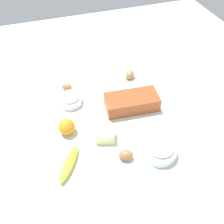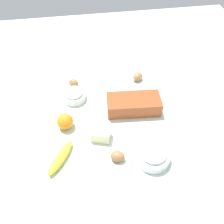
{
  "view_description": "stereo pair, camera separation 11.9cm",
  "coord_description": "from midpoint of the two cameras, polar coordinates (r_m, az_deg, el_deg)",
  "views": [
    {
      "loc": [
        0.24,
        0.76,
        0.92
      ],
      "look_at": [
        0.0,
        0.0,
        0.04
      ],
      "focal_mm": 37.23,
      "sensor_mm": 36.0,
      "label": 1
    },
    {
      "loc": [
        0.13,
        0.79,
        0.92
      ],
      "look_at": [
        0.0,
        0.0,
        0.04
      ],
      "focal_mm": 37.23,
      "sensor_mm": 36.0,
      "label": 2
    }
  ],
  "objects": [
    {
      "name": "sugar_bowl",
      "position": [
        1.3,
        -6.74,
        4.08
      ],
      "size": [
        0.13,
        0.13,
        0.07
      ],
      "color": "white",
      "rests_on": "ground_plane"
    },
    {
      "name": "butter_block",
      "position": [
        1.11,
        0.26,
        -5.67
      ],
      "size": [
        0.1,
        0.09,
        0.06
      ],
      "primitive_type": "cube",
      "rotation": [
        0.0,
        0.0,
        -0.3
      ],
      "color": "#F4EDB2",
      "rests_on": "ground_plane"
    },
    {
      "name": "orange_fruit",
      "position": [
        1.16,
        -8.59,
        -2.5
      ],
      "size": [
        0.08,
        0.08,
        0.08
      ],
      "primitive_type": "sphere",
      "color": "orange",
      "rests_on": "ground_plane"
    },
    {
      "name": "flour_bowl",
      "position": [
        1.07,
        13.22,
        -10.35
      ],
      "size": [
        0.16,
        0.16,
        0.08
      ],
      "color": "white",
      "rests_on": "ground_plane"
    },
    {
      "name": "egg_near_butter",
      "position": [
        1.43,
        8.72,
        8.49
      ],
      "size": [
        0.08,
        0.08,
        0.05
      ],
      "primitive_type": "ellipsoid",
      "rotation": [
        0.0,
        1.57,
        3.85
      ],
      "color": "#B07748",
      "rests_on": "ground_plane"
    },
    {
      "name": "banana",
      "position": [
        1.06,
        -9.36,
        -11.22
      ],
      "size": [
        0.14,
        0.18,
        0.04
      ],
      "primitive_type": "ellipsoid",
      "rotation": [
        0.0,
        0.0,
        1.01
      ],
      "color": "yellow",
      "rests_on": "ground_plane"
    },
    {
      "name": "egg_loose",
      "position": [
        1.39,
        -7.01,
        7.05
      ],
      "size": [
        0.07,
        0.07,
        0.04
      ],
      "primitive_type": "ellipsoid",
      "rotation": [
        0.0,
        1.57,
        5.69
      ],
      "color": "#A16C41",
      "rests_on": "ground_plane"
    },
    {
      "name": "loaf_pan",
      "position": [
        1.24,
        8.08,
        1.78
      ],
      "size": [
        0.29,
        0.15,
        0.08
      ],
      "rotation": [
        0.0,
        0.0,
        -0.09
      ],
      "color": "#9E4723",
      "rests_on": "ground_plane"
    },
    {
      "name": "egg_beside_bowl",
      "position": [
        1.05,
        4.68,
        -10.98
      ],
      "size": [
        0.08,
        0.07,
        0.05
      ],
      "primitive_type": "ellipsoid",
      "rotation": [
        0.0,
        1.57,
        5.98
      ],
      "color": "#A06B41",
      "rests_on": "ground_plane"
    },
    {
      "name": "ground_plane",
      "position": [
        1.23,
        2.77,
        -1.72
      ],
      "size": [
        2.4,
        2.4,
        0.02
      ],
      "primitive_type": "cube",
      "color": "silver"
    }
  ]
}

